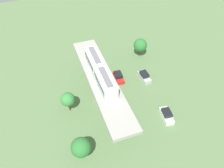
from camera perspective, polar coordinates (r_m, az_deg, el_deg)
ground_plane at (r=50.52m, az=-2.45°, el=-4.54°), size 120.00×120.00×0.00m
viaduct at (r=46.60m, az=-2.65°, el=-0.23°), size 5.20×28.00×7.06m
train at (r=44.80m, az=-3.01°, el=3.20°), size 2.64×13.55×3.24m
parked_car_silver at (r=55.78m, az=8.12°, el=1.92°), size 1.90×4.24×1.76m
parked_car_white at (r=48.58m, az=13.58°, el=-7.59°), size 2.32×4.40×1.76m
parked_car_red at (r=55.12m, az=1.62°, el=1.82°), size 2.09×4.32×1.76m
tree_near_viaduct at (r=61.06m, az=7.14°, el=9.65°), size 3.55×3.55×5.30m
tree_mid_lot at (r=40.37m, az=-7.82°, el=-15.52°), size 3.54×3.54×5.23m
tree_far_corner at (r=47.33m, az=-11.07°, el=-3.84°), size 2.96×2.96×4.88m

